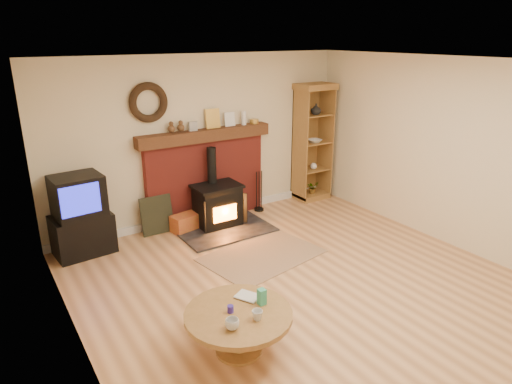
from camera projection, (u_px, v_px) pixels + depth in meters
ground at (311, 291)px, 5.38m from camera, size 5.50×5.50×0.00m
room_shell at (310, 148)px, 4.88m from camera, size 5.02×5.52×2.61m
chimney_breast at (206, 171)px, 7.24m from camera, size 2.20×0.22×1.78m
wood_stove at (218, 207)px, 7.07m from camera, size 1.40×1.00×1.24m
area_rug at (262, 255)px, 6.23m from camera, size 1.70×1.31×0.01m
tv_unit at (81, 217)px, 6.15m from camera, size 0.80×0.59×1.11m
curio_cabinet at (312, 143)px, 8.12m from camera, size 0.66×0.48×2.07m
firelog_box at (185, 223)px, 6.98m from camera, size 0.46×0.33×0.26m
leaning_painting at (157, 215)px, 6.85m from camera, size 0.49×0.13×0.58m
fire_tools at (259, 203)px, 7.78m from camera, size 0.16×0.16×0.70m
coffee_table at (239, 320)px, 4.24m from camera, size 1.01×1.01×0.59m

